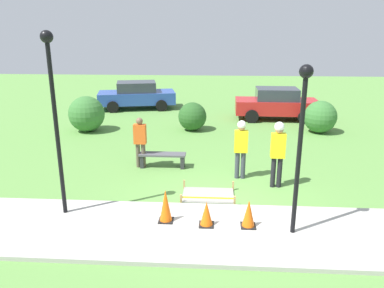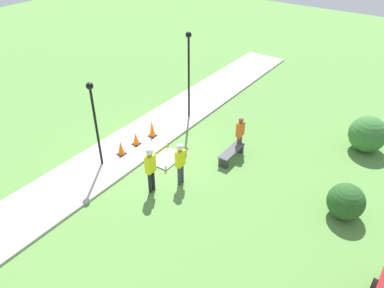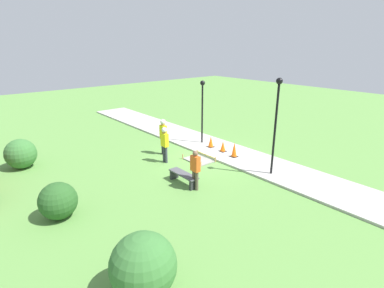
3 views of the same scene
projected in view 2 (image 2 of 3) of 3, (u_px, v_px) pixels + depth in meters
name	position (u px, v px, depth m)	size (l,w,h in m)	color
ground_plane	(152.00, 157.00, 16.18)	(60.00, 60.00, 0.00)	#5B8E42
sidewalk	(130.00, 146.00, 16.79)	(28.00, 2.63, 0.10)	#ADAAA3
wet_concrete_patch	(167.00, 158.00, 16.03)	(1.45, 1.05, 0.27)	gray
traffic_cone_near_patch	(152.00, 129.00, 17.20)	(0.34, 0.34, 0.79)	black
traffic_cone_far_patch	(136.00, 139.00, 16.67)	(0.34, 0.34, 0.59)	black
traffic_cone_sidewalk_edge	(121.00, 148.00, 16.01)	(0.34, 0.34, 0.64)	black
park_bench	(232.00, 153.00, 15.85)	(1.54, 0.44, 0.48)	#2D2D33
worker_supervisor	(180.00, 160.00, 14.10)	(0.40, 0.26, 1.83)	#383D47
worker_assistant	(150.00, 165.00, 13.66)	(0.40, 0.28, 1.95)	black
bystander_in_orange_shirt	(240.00, 133.00, 16.02)	(0.40, 0.22, 1.69)	brown
lamppost_near	(94.00, 112.00, 14.28)	(0.28, 0.28, 3.65)	black
lamppost_far	(189.00, 64.00, 17.48)	(0.28, 0.28, 4.29)	black
shrub_rounded_near	(346.00, 201.00, 12.85)	(1.29, 1.29, 1.29)	#285623
shrub_rounded_far	(368.00, 134.00, 16.22)	(1.60, 1.60, 1.60)	#387033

